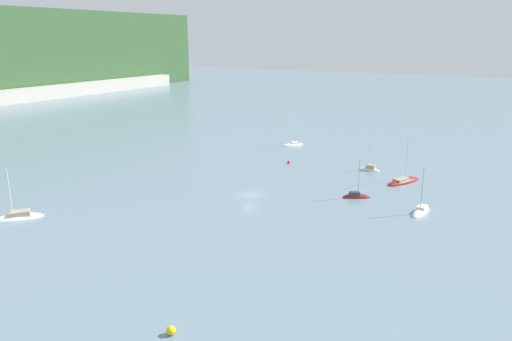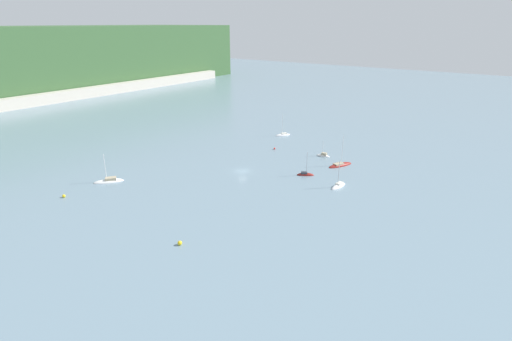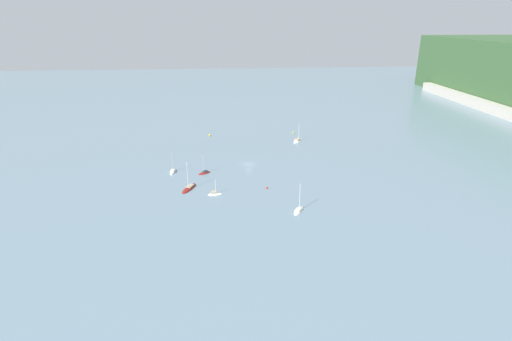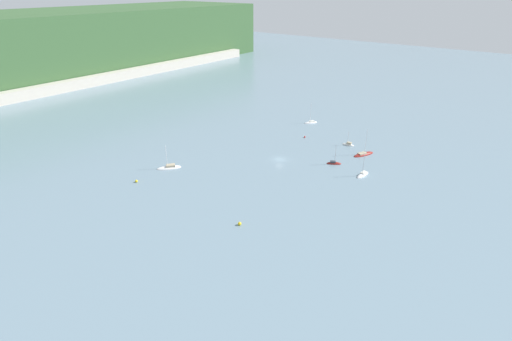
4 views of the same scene
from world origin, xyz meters
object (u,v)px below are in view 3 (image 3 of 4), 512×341
(sailboat_2, at_px, (299,211))
(mooring_buoy_2, at_px, (210,135))
(mooring_buoy_0, at_px, (293,133))
(sailboat_1, at_px, (298,141))
(sailboat_0, at_px, (204,173))
(sailboat_3, at_px, (189,189))
(sailboat_4, at_px, (215,194))
(sailboat_5, at_px, (173,172))
(mooring_buoy_1, at_px, (267,188))

(sailboat_2, distance_m, mooring_buoy_2, 84.68)
(sailboat_2, bearing_deg, mooring_buoy_0, 22.26)
(sailboat_1, height_order, sailboat_2, sailboat_2)
(sailboat_0, bearing_deg, sailboat_3, 39.73)
(sailboat_0, bearing_deg, sailboat_4, 70.47)
(sailboat_1, bearing_deg, sailboat_5, 159.49)
(mooring_buoy_0, bearing_deg, sailboat_0, -39.97)
(sailboat_3, relative_size, mooring_buoy_0, 13.01)
(sailboat_2, distance_m, mooring_buoy_1, 18.52)
(sailboat_4, bearing_deg, mooring_buoy_2, 86.33)
(mooring_buoy_0, distance_m, mooring_buoy_1, 67.47)
(mooring_buoy_1, relative_size, mooring_buoy_2, 0.72)
(mooring_buoy_1, distance_m, mooring_buoy_2, 66.25)
(sailboat_4, bearing_deg, sailboat_0, 95.57)
(sailboat_1, bearing_deg, mooring_buoy_2, 110.21)
(sailboat_2, distance_m, sailboat_5, 52.53)
(sailboat_1, bearing_deg, sailboat_3, 173.93)
(sailboat_1, distance_m, sailboat_2, 69.69)
(sailboat_1, xyz_separation_m, mooring_buoy_2, (-11.77, -39.92, 0.34))
(sailboat_5, bearing_deg, mooring_buoy_0, -41.65)
(mooring_buoy_2, bearing_deg, sailboat_3, -5.31)
(mooring_buoy_0, bearing_deg, sailboat_1, -0.28)
(mooring_buoy_1, bearing_deg, sailboat_1, 158.53)
(sailboat_4, bearing_deg, mooring_buoy_0, 55.10)
(mooring_buoy_1, bearing_deg, mooring_buoy_2, -162.73)
(sailboat_0, xyz_separation_m, sailboat_4, (18.57, 3.81, 0.04))
(sailboat_0, height_order, sailboat_3, sailboat_3)
(sailboat_1, relative_size, mooring_buoy_1, 13.60)
(sailboat_2, relative_size, sailboat_5, 1.13)
(sailboat_1, bearing_deg, sailboat_0, 168.03)
(mooring_buoy_0, xyz_separation_m, mooring_buoy_1, (64.34, -20.31, -0.07))
(mooring_buoy_1, bearing_deg, sailboat_4, -79.27)
(sailboat_2, bearing_deg, mooring_buoy_2, 49.92)
(sailboat_1, bearing_deg, mooring_buoy_1, -164.83)
(sailboat_5, distance_m, mooring_buoy_0, 70.18)
(sailboat_5, distance_m, mooring_buoy_1, 36.66)
(sailboat_1, bearing_deg, mooring_buoy_0, 36.36)
(sailboat_1, relative_size, mooring_buoy_2, 9.77)
(sailboat_4, xyz_separation_m, mooring_buoy_0, (-67.55, 37.25, 0.25))
(sailboat_5, height_order, mooring_buoy_1, sailboat_5)
(sailboat_1, height_order, sailboat_5, sailboat_1)
(sailboat_1, height_order, sailboat_3, sailboat_3)
(sailboat_4, bearing_deg, mooring_buoy_1, 4.71)
(mooring_buoy_0, distance_m, mooring_buoy_2, 40.00)
(sailboat_1, relative_size, sailboat_3, 0.85)
(sailboat_1, distance_m, mooring_buoy_1, 55.33)
(sailboat_1, xyz_separation_m, sailboat_5, (33.80, -52.36, -0.02))
(sailboat_1, height_order, mooring_buoy_1, sailboat_1)
(sailboat_2, xyz_separation_m, mooring_buoy_1, (-17.00, -7.33, 0.24))
(sailboat_0, relative_size, mooring_buoy_1, 11.77)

